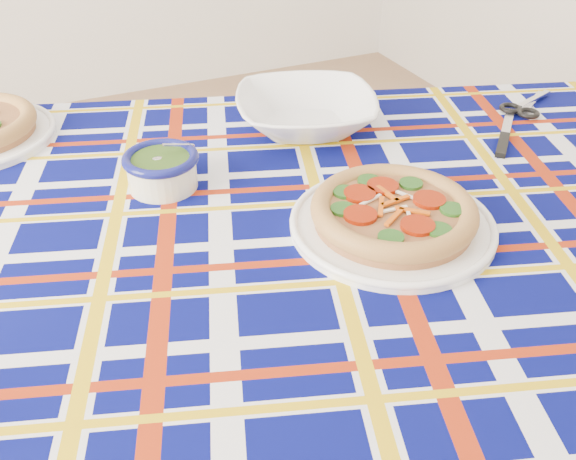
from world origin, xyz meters
name	(u,v)px	position (x,y,z in m)	size (l,w,h in m)	color
floor	(142,357)	(0.00, 0.00, 0.00)	(4.00, 4.00, 0.00)	#8D6749
dining_table	(273,262)	(0.18, -0.59, 0.71)	(1.93, 1.52, 0.79)	brown
tablecloth	(273,250)	(0.18, -0.59, 0.74)	(1.72, 1.09, 0.11)	#040850
main_focaccia_plate	(394,212)	(0.35, -0.69, 0.83)	(0.34, 0.34, 0.07)	#955D35
pesto_bowl	(161,167)	(0.05, -0.40, 0.84)	(0.13, 0.13, 0.08)	#213C10
serving_bowl	(306,111)	(0.39, -0.29, 0.83)	(0.29, 0.29, 0.07)	white
table_knife	(508,122)	(0.78, -0.45, 0.80)	(0.25, 0.02, 0.01)	silver
kitchen_scissors	(534,100)	(0.91, -0.39, 0.80)	(0.20, 0.09, 0.02)	silver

